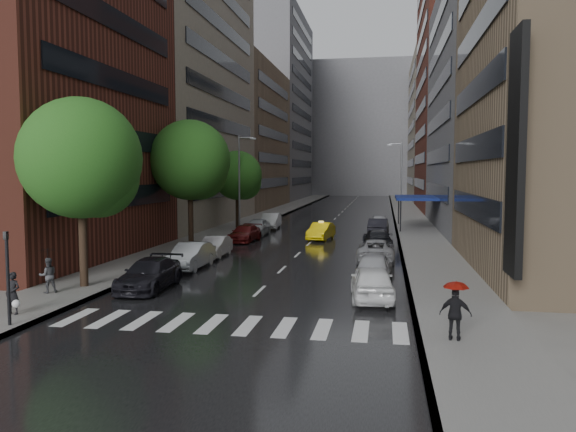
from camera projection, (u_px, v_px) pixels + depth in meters
name	position (u px, v px, depth m)	size (l,w,h in m)	color
ground	(238.00, 312.00, 23.10)	(220.00, 220.00, 0.00)	gray
road	(338.00, 216.00, 72.22)	(14.00, 140.00, 0.01)	black
sidewalk_left	(269.00, 215.00, 73.73)	(4.00, 140.00, 0.15)	gray
sidewalk_right	(409.00, 217.00, 70.69)	(4.00, 140.00, 0.15)	gray
crosswalk	(230.00, 324.00, 21.10)	(13.15, 2.80, 0.01)	silver
buildings_left	(241.00, 101.00, 82.11)	(8.00, 108.00, 38.00)	maroon
buildings_right	(455.00, 102.00, 75.08)	(8.05, 109.10, 36.00)	#937A5B
building_far	(361.00, 130.00, 137.75)	(40.00, 14.00, 32.00)	slate
tree_near	(81.00, 158.00, 27.04)	(5.85, 5.85, 9.32)	#382619
tree_mid	(190.00, 160.00, 42.22)	(6.05, 6.05, 9.64)	#382619
tree_far	(237.00, 175.00, 55.87)	(4.91, 4.91, 7.83)	#382619
taxi	(321.00, 231.00, 47.25)	(1.53, 4.39, 1.45)	yellow
parked_cars_left	(230.00, 239.00, 41.60)	(2.25, 34.70, 1.56)	black
parked_cars_right	(377.00, 243.00, 39.30)	(2.47, 35.83, 1.58)	white
ped_bag_walker	(13.00, 294.00, 22.00)	(0.68, 0.48, 1.67)	black
ped_black_umbrella	(48.00, 266.00, 25.89)	(1.00, 0.99, 2.09)	#434448
ped_red_umbrella	(456.00, 305.00, 18.59)	(1.10, 0.82, 2.01)	black
traffic_light	(8.00, 269.00, 20.37)	(0.18, 0.15, 3.45)	black
street_lamp_left	(240.00, 181.00, 53.48)	(1.74, 0.22, 9.00)	gray
street_lamp_right	(400.00, 179.00, 65.61)	(1.74, 0.22, 9.00)	gray
awning	(416.00, 198.00, 55.72)	(4.00, 8.00, 3.12)	navy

